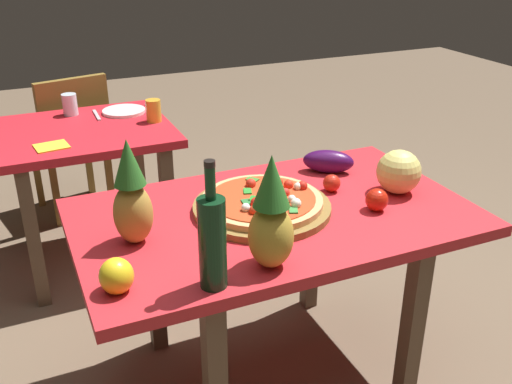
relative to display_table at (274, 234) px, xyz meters
name	(u,v)px	position (x,y,z in m)	size (l,w,h in m)	color
ground_plane	(272,375)	(0.00, 0.00, -0.63)	(10.00, 10.00, 0.00)	brown
display_table	(274,234)	(0.00, 0.00, 0.00)	(1.35, 0.81, 0.72)	brown
background_table	(86,153)	(-0.46, 1.17, -0.04)	(0.82, 0.72, 0.72)	brown
dining_chair	(72,137)	(-0.46, 1.76, -0.15)	(0.48, 0.48, 0.85)	olive
pizza_board	(262,208)	(-0.03, 0.02, 0.10)	(0.47, 0.47, 0.03)	olive
pizza	(263,200)	(-0.03, 0.02, 0.13)	(0.42, 0.42, 0.06)	#E4A164
wine_bottle	(212,240)	(-0.34, -0.33, 0.23)	(0.08, 0.08, 0.37)	black
pineapple_left	(132,197)	(-0.48, -0.01, 0.24)	(0.12, 0.12, 0.34)	#AD8636
pineapple_right	(271,218)	(-0.16, -0.30, 0.24)	(0.13, 0.13, 0.34)	#B29130
melon	(399,172)	(0.48, -0.04, 0.17)	(0.16, 0.16, 0.16)	#DFD56E
bell_pepper	(116,276)	(-0.59, -0.25, 0.13)	(0.09, 0.09, 0.10)	yellow
eggplant	(328,161)	(0.35, 0.23, 0.13)	(0.20, 0.09, 0.09)	#3C0E46
tomato_at_corner	(377,200)	(0.33, -0.13, 0.13)	(0.08, 0.08, 0.08)	red
tomato_by_bottle	(332,183)	(0.27, 0.07, 0.12)	(0.07, 0.07, 0.07)	red
drinking_glass_juice	(154,111)	(-0.12, 1.14, 0.14)	(0.07, 0.07, 0.11)	gold
drinking_glass_water	(70,104)	(-0.48, 1.42, 0.14)	(0.07, 0.07, 0.11)	silver
dinner_plate	(124,111)	(-0.22, 1.35, 0.09)	(0.22, 0.22, 0.02)	white
fork_utensil	(97,115)	(-0.36, 1.35, 0.09)	(0.02, 0.18, 0.01)	silver
knife_utensil	(150,109)	(-0.08, 1.35, 0.09)	(0.02, 0.18, 0.01)	silver
napkin_folded	(51,146)	(-0.63, 0.97, 0.09)	(0.14, 0.12, 0.01)	yellow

